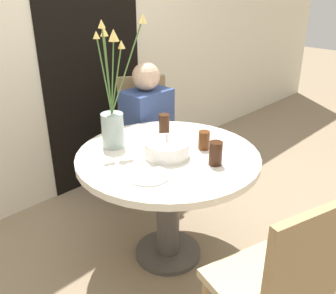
# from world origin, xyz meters

# --- Properties ---
(ground_plane) EXTENTS (16.00, 16.00, 0.00)m
(ground_plane) POSITION_xyz_m (0.00, 0.00, 0.00)
(ground_plane) COLOR #89755B
(wall_back) EXTENTS (8.00, 0.05, 2.60)m
(wall_back) POSITION_xyz_m (0.00, 1.15, 1.30)
(wall_back) COLOR beige
(wall_back) RESTS_ON ground_plane
(doorway_panel) EXTENTS (0.90, 0.01, 2.05)m
(doorway_panel) POSITION_xyz_m (0.32, 1.12, 1.02)
(doorway_panel) COLOR black
(doorway_panel) RESTS_ON ground_plane
(dining_table) EXTENTS (1.03, 1.03, 0.71)m
(dining_table) POSITION_xyz_m (0.00, 0.00, 0.56)
(dining_table) COLOR silver
(dining_table) RESTS_ON ground_plane
(chair_left_flank) EXTENTS (0.55, 0.55, 0.91)m
(chair_left_flank) POSITION_xyz_m (0.49, 0.74, 0.51)
(chair_left_flank) COLOR tan
(chair_left_flank) RESTS_ON ground_plane
(chair_far_back) EXTENTS (0.50, 0.50, 0.91)m
(chair_far_back) POSITION_xyz_m (-0.25, -0.85, 0.51)
(chair_far_back) COLOR tan
(chair_far_back) RESTS_ON ground_plane
(birthday_cake) EXTENTS (0.25, 0.25, 0.13)m
(birthday_cake) POSITION_xyz_m (-0.03, -0.02, 0.75)
(birthday_cake) COLOR white
(birthday_cake) RESTS_ON dining_table
(flower_vase) EXTENTS (0.22, 0.28, 0.73)m
(flower_vase) POSITION_xyz_m (-0.14, 0.30, 0.90)
(flower_vase) COLOR #9EB2AD
(flower_vase) RESTS_ON dining_table
(side_plate) EXTENTS (0.21, 0.21, 0.01)m
(side_plate) POSITION_xyz_m (-0.26, -0.12, 0.71)
(side_plate) COLOR white
(side_plate) RESTS_ON dining_table
(drink_glass_0) EXTENTS (0.07, 0.07, 0.13)m
(drink_glass_0) POSITION_xyz_m (0.18, 0.21, 0.77)
(drink_glass_0) COLOR #33190C
(drink_glass_0) RESTS_ON dining_table
(drink_glass_1) EXTENTS (0.07, 0.07, 0.11)m
(drink_glass_1) POSITION_xyz_m (0.19, -0.10, 0.76)
(drink_glass_1) COLOR #51280F
(drink_glass_1) RESTS_ON dining_table
(drink_glass_2) EXTENTS (0.07, 0.07, 0.13)m
(drink_glass_2) POSITION_xyz_m (0.08, -0.27, 0.77)
(drink_glass_2) COLOR #33190C
(drink_glass_2) RESTS_ON dining_table
(person_woman) EXTENTS (0.34, 0.24, 1.07)m
(person_woman) POSITION_xyz_m (0.40, 0.61, 0.50)
(person_woman) COLOR #383333
(person_woman) RESTS_ON ground_plane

